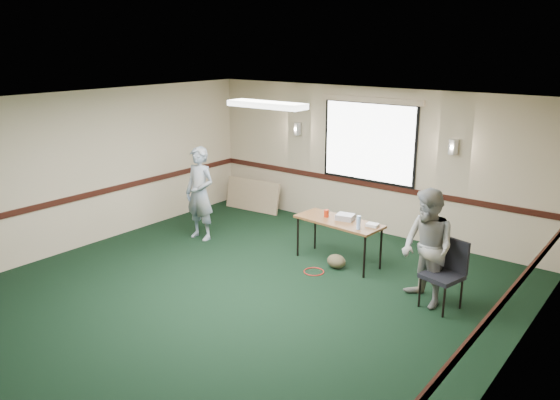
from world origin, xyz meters
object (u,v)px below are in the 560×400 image
Objects in this scene: projector at (345,217)px; person_left at (200,194)px; folding_table at (339,223)px; person_right at (427,248)px; conference_chair at (447,268)px.

projector is 0.16× the size of person_left.
person_left is at bearing -177.30° from projector.
folding_table is at bearing 9.38° from person_left.
projector is 0.17× the size of person_right.
conference_chair is at bearing -7.45° from folding_table.
folding_table is 5.42× the size of projector.
projector is 0.29× the size of conference_chair.
conference_chair is 4.57m from person_left.
person_right is (4.30, 0.03, -0.04)m from person_left.
projector is at bearing 59.70° from folding_table.
conference_chair is 0.55× the size of person_left.
projector is (0.06, 0.09, 0.10)m from folding_table.
person_left is 4.30m from person_right.
person_right is at bearing -2.19° from person_left.
person_right is (1.71, -0.52, 0.14)m from folding_table.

